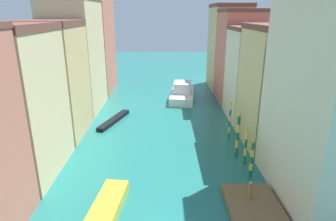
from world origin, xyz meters
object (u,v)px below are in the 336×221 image
object	(u,v)px
person_on_dock	(250,190)
mooring_pole_2	(238,134)
mooring_pole_3	(230,120)
mooring_pole_1	(246,146)
waterfront_dock	(253,204)
vaporetto_white	(182,93)
gondola_black	(114,120)
mooring_pole_0	(252,158)
motorboat_0	(105,211)

from	to	relation	value
person_on_dock	mooring_pole_2	distance (m)	8.60
mooring_pole_3	mooring_pole_1	bearing A→B (deg)	-88.02
mooring_pole_1	mooring_pole_3	distance (m)	6.54
waterfront_dock	vaporetto_white	bearing A→B (deg)	97.06
mooring_pole_1	mooring_pole_2	world-z (taller)	mooring_pole_2
gondola_black	mooring_pole_3	bearing A→B (deg)	-21.18
waterfront_dock	gondola_black	bearing A→B (deg)	126.16
mooring_pole_1	vaporetto_white	bearing A→B (deg)	101.92
person_on_dock	mooring_pole_2	xyz separation A→B (m)	(0.95, 8.45, 1.26)
person_on_dock	waterfront_dock	bearing A→B (deg)	-78.09
mooring_pole_0	person_on_dock	bearing A→B (deg)	-106.96
person_on_dock	gondola_black	xyz separation A→B (m)	(-14.09, 18.87, -0.94)
mooring_pole_0	mooring_pole_3	distance (m)	8.97
mooring_pole_1	gondola_black	world-z (taller)	mooring_pole_1
waterfront_dock	mooring_pole_1	bearing A→B (deg)	80.40
waterfront_dock	vaporetto_white	xyz separation A→B (m)	(-3.80, 30.68, 0.87)
vaporetto_white	gondola_black	world-z (taller)	vaporetto_white
mooring_pole_0	motorboat_0	size ratio (longest dim) A/B	0.50
mooring_pole_0	gondola_black	world-z (taller)	mooring_pole_0
gondola_black	mooring_pole_0	bearing A→B (deg)	-44.08
mooring_pole_1	vaporetto_white	distance (m)	24.18
waterfront_dock	mooring_pole_3	distance (m)	13.77
mooring_pole_3	motorboat_0	xyz separation A→B (m)	(-12.55, -14.44, -1.98)
mooring_pole_3	vaporetto_white	xyz separation A→B (m)	(-4.76, 17.12, -1.27)
waterfront_dock	motorboat_0	world-z (taller)	motorboat_0
person_on_dock	mooring_pole_2	world-z (taller)	mooring_pole_2
waterfront_dock	gondola_black	xyz separation A→B (m)	(-14.21, 19.45, 0.01)
person_on_dock	gondola_black	bearing A→B (deg)	126.74
gondola_black	motorboat_0	distance (m)	20.49
waterfront_dock	mooring_pole_0	xyz separation A→B (m)	(1.11, 4.61, 1.70)
mooring_pole_2	vaporetto_white	bearing A→B (deg)	102.06
waterfront_dock	person_on_dock	xyz separation A→B (m)	(-0.12, 0.58, 0.94)
waterfront_dock	vaporetto_white	world-z (taller)	vaporetto_white
vaporetto_white	mooring_pole_2	bearing A→B (deg)	-77.94
mooring_pole_3	motorboat_0	bearing A→B (deg)	-130.99
person_on_dock	vaporetto_white	distance (m)	30.33
mooring_pole_2	gondola_black	size ratio (longest dim) A/B	0.60
gondola_black	motorboat_0	world-z (taller)	motorboat_0
mooring_pole_2	mooring_pole_3	xyz separation A→B (m)	(0.14, 4.54, -0.06)
person_on_dock	gondola_black	world-z (taller)	person_on_dock
mooring_pole_2	motorboat_0	xyz separation A→B (m)	(-12.42, -9.91, -2.04)
waterfront_dock	mooring_pole_2	world-z (taller)	mooring_pole_2
mooring_pole_0	mooring_pole_3	bearing A→B (deg)	90.93
motorboat_0	mooring_pole_1	bearing A→B (deg)	31.77
vaporetto_white	gondola_black	distance (m)	15.34
mooring_pole_2	vaporetto_white	size ratio (longest dim) A/B	0.47
mooring_pole_2	motorboat_0	distance (m)	16.02
waterfront_dock	mooring_pole_1	distance (m)	7.36
waterfront_dock	gondola_black	size ratio (longest dim) A/B	0.66
person_on_dock	mooring_pole_1	distance (m)	6.65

